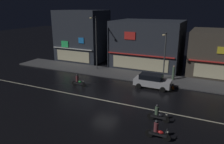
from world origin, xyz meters
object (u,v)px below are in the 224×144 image
Objects in this scene: streetlamp_west at (96,39)px; motorcycle_opposite_lane at (158,114)px; traffic_cone at (173,87)px; parked_car_trailing at (152,81)px; motorcycle_following at (157,131)px; motorcycle_trailing_far at (78,81)px; streetlamp_mid at (165,52)px; pedestrian_on_sidewalk at (174,73)px.

streetlamp_west is 4.13× the size of motorcycle_opposite_lane.
motorcycle_opposite_lane is at bearing -89.30° from traffic_cone.
parked_car_trailing is (9.75, -3.88, -3.85)m from streetlamp_west.
streetlamp_west is at bearing 164.76° from traffic_cone.
parked_car_trailing is at bearing -166.51° from traffic_cone.
parked_car_trailing is at bearing -21.70° from streetlamp_west.
motorcycle_trailing_far is at bearing -34.42° from motorcycle_following.
streetlamp_mid is 4.53m from parked_car_trailing.
motorcycle_opposite_lane is (0.64, -11.31, -0.40)m from pedestrian_on_sidewalk.
streetlamp_mid is 3.18× the size of pedestrian_on_sidewalk.
motorcycle_following and motorcycle_trailing_far have the same top height.
pedestrian_on_sidewalk is 11.33m from motorcycle_opposite_lane.
streetlamp_mid reaches higher than traffic_cone.
streetlamp_west is 13.35m from traffic_cone.
parked_car_trailing reaches higher than motorcycle_opposite_lane.
motorcycle_following is 1.00× the size of motorcycle_trailing_far.
pedestrian_on_sidewalk is 3.33m from traffic_cone.
pedestrian_on_sidewalk is 1.01× the size of motorcycle_trailing_far.
streetlamp_west reaches higher than streetlamp_mid.
streetlamp_mid reaches higher than motorcycle_opposite_lane.
parked_car_trailing is 2.26× the size of motorcycle_following.
streetlamp_mid is at bearing -99.32° from parked_car_trailing.
streetlamp_west reaches higher than motorcycle_following.
traffic_cone is (10.65, 3.92, -0.36)m from motorcycle_trailing_far.
pedestrian_on_sidewalk is 12.36m from motorcycle_trailing_far.
motorcycle_trailing_far is (-11.31, 6.75, 0.00)m from motorcycle_following.
streetlamp_mid is at bearing -74.42° from motorcycle_opposite_lane.
traffic_cone is (2.39, 0.57, -0.59)m from parked_car_trailing.
parked_car_trailing is 8.92m from motorcycle_trailing_far.
traffic_cone is at bearing -57.25° from streetlamp_mid.
parked_car_trailing is at bearing -76.78° from motorcycle_following.
pedestrian_on_sidewalk is 4.20m from parked_car_trailing.
streetlamp_mid is at bearing -2.59° from streetlamp_west.
streetlamp_west is 8.43m from motorcycle_trailing_far.
motorcycle_trailing_far is at bearing -15.71° from motorcycle_opposite_lane.
traffic_cone is (0.54, -3.19, -0.76)m from pedestrian_on_sidewalk.
traffic_cone is (-0.66, 10.67, -0.36)m from motorcycle_following.
parked_car_trailing reaches higher than motorcycle_trailing_far.
streetlamp_west reaches higher than motorcycle_opposite_lane.
motorcycle_trailing_far is at bearing -40.39° from pedestrian_on_sidewalk.
streetlamp_west is at bearing -76.07° from pedestrian_on_sidewalk.
streetlamp_west is 19.39m from motorcycle_following.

